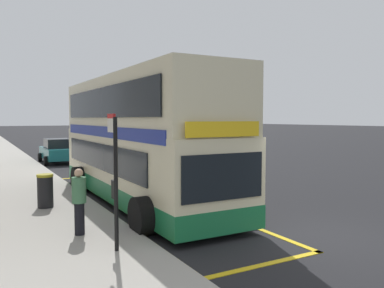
{
  "coord_description": "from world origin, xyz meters",
  "views": [
    {
      "loc": [
        -7.49,
        -6.69,
        2.97
      ],
      "look_at": [
        0.01,
        6.79,
        1.95
      ],
      "focal_mm": 36.48,
      "sensor_mm": 36.0,
      "label": 1
    }
  ],
  "objects_px": {
    "bus_stop_sign": "(115,172)",
    "parked_car_silver_far": "(99,141)",
    "pedestrian_waiting_near_sign": "(79,199)",
    "double_decker_bus": "(138,144)",
    "parked_car_teal_behind": "(58,151)",
    "litter_bin": "(45,191)"
  },
  "relations": [
    {
      "from": "bus_stop_sign",
      "to": "parked_car_silver_far",
      "type": "relative_size",
      "value": 0.7
    },
    {
      "from": "bus_stop_sign",
      "to": "pedestrian_waiting_near_sign",
      "type": "height_order",
      "value": "bus_stop_sign"
    },
    {
      "from": "double_decker_bus",
      "to": "parked_car_teal_behind",
      "type": "distance_m",
      "value": 14.05
    },
    {
      "from": "litter_bin",
      "to": "double_decker_bus",
      "type": "bearing_deg",
      "value": 0.91
    },
    {
      "from": "parked_car_silver_far",
      "to": "litter_bin",
      "type": "height_order",
      "value": "parked_car_silver_far"
    },
    {
      "from": "litter_bin",
      "to": "parked_car_silver_far",
      "type": "bearing_deg",
      "value": 70.75
    },
    {
      "from": "double_decker_bus",
      "to": "pedestrian_waiting_near_sign",
      "type": "height_order",
      "value": "double_decker_bus"
    },
    {
      "from": "parked_car_teal_behind",
      "to": "litter_bin",
      "type": "height_order",
      "value": "parked_car_teal_behind"
    },
    {
      "from": "parked_car_silver_far",
      "to": "parked_car_teal_behind",
      "type": "xyz_separation_m",
      "value": [
        -5.72,
        -10.57,
        0.0
      ]
    },
    {
      "from": "bus_stop_sign",
      "to": "litter_bin",
      "type": "distance_m",
      "value": 5.15
    },
    {
      "from": "pedestrian_waiting_near_sign",
      "to": "litter_bin",
      "type": "xyz_separation_m",
      "value": [
        -0.27,
        3.49,
        -0.34
      ]
    },
    {
      "from": "double_decker_bus",
      "to": "pedestrian_waiting_near_sign",
      "type": "relative_size",
      "value": 6.8
    },
    {
      "from": "parked_car_silver_far",
      "to": "pedestrian_waiting_near_sign",
      "type": "relative_size",
      "value": 2.59
    },
    {
      "from": "double_decker_bus",
      "to": "parked_car_silver_far",
      "type": "bearing_deg",
      "value": 77.52
    },
    {
      "from": "bus_stop_sign",
      "to": "parked_car_silver_far",
      "type": "distance_m",
      "value": 30.63
    },
    {
      "from": "parked_car_teal_behind",
      "to": "pedestrian_waiting_near_sign",
      "type": "height_order",
      "value": "pedestrian_waiting_near_sign"
    },
    {
      "from": "double_decker_bus",
      "to": "pedestrian_waiting_near_sign",
      "type": "distance_m",
      "value": 4.69
    },
    {
      "from": "double_decker_bus",
      "to": "pedestrian_waiting_near_sign",
      "type": "bearing_deg",
      "value": -129.25
    },
    {
      "from": "pedestrian_waiting_near_sign",
      "to": "litter_bin",
      "type": "bearing_deg",
      "value": 94.39
    },
    {
      "from": "parked_car_silver_far",
      "to": "pedestrian_waiting_near_sign",
      "type": "height_order",
      "value": "pedestrian_waiting_near_sign"
    },
    {
      "from": "double_decker_bus",
      "to": "bus_stop_sign",
      "type": "relative_size",
      "value": 3.76
    },
    {
      "from": "parked_car_teal_behind",
      "to": "litter_bin",
      "type": "relative_size",
      "value": 3.96
    }
  ]
}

